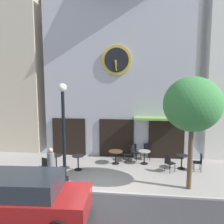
% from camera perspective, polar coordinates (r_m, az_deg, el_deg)
% --- Properties ---
extents(ground_plane, '(27.74, 11.27, 0.13)m').
position_cam_1_polar(ground_plane, '(9.02, -3.34, -22.66)').
color(ground_plane, gray).
extents(clock_building, '(8.86, 3.56, 11.59)m').
position_cam_1_polar(clock_building, '(14.55, 1.65, 13.27)').
color(clock_building, '#B2B2BC').
rests_on(clock_building, ground_plane).
extents(neighbor_building_left, '(5.72, 4.55, 11.40)m').
position_cam_1_polar(neighbor_building_left, '(18.06, -24.05, 10.72)').
color(neighbor_building_left, beige).
rests_on(neighbor_building_left, ground_plane).
extents(street_lamp, '(0.36, 0.36, 4.47)m').
position_cam_1_polar(street_lamp, '(9.94, -12.10, -5.66)').
color(street_lamp, black).
rests_on(street_lamp, ground_plane).
extents(street_tree, '(2.37, 2.14, 4.75)m').
position_cam_1_polar(street_tree, '(9.73, 19.69, 1.73)').
color(street_tree, brown).
rests_on(street_tree, ground_plane).
extents(cafe_table_center, '(0.60, 0.60, 0.76)m').
position_cam_1_polar(cafe_table_center, '(12.30, -13.93, -11.72)').
color(cafe_table_center, black).
rests_on(cafe_table_center, ground_plane).
extents(cafe_table_near_door, '(0.62, 0.62, 0.77)m').
position_cam_1_polar(cafe_table_near_door, '(12.01, -8.56, -12.00)').
color(cafe_table_near_door, black).
rests_on(cafe_table_near_door, ground_plane).
extents(cafe_table_center_left, '(0.78, 0.78, 0.73)m').
position_cam_1_polar(cafe_table_center_left, '(12.70, 0.92, -10.66)').
color(cafe_table_center_left, black).
rests_on(cafe_table_center_left, ground_plane).
extents(cafe_table_leftmost, '(0.66, 0.66, 0.74)m').
position_cam_1_polar(cafe_table_leftmost, '(12.82, 8.17, -10.71)').
color(cafe_table_leftmost, black).
rests_on(cafe_table_leftmost, ground_plane).
extents(cafe_table_near_curb, '(0.61, 0.61, 0.74)m').
position_cam_1_polar(cafe_table_near_curb, '(12.55, 17.20, -11.49)').
color(cafe_table_near_curb, black).
rests_on(cafe_table_near_curb, ground_plane).
extents(cafe_chair_mid_row, '(0.57, 0.57, 0.90)m').
position_cam_1_polar(cafe_chair_mid_row, '(13.38, 5.89, -9.78)').
color(cafe_chair_mid_row, black).
rests_on(cafe_chair_mid_row, ground_plane).
extents(cafe_chair_under_awning, '(0.44, 0.44, 0.90)m').
position_cam_1_polar(cafe_chair_under_awning, '(12.53, 21.13, -11.48)').
color(cafe_chair_under_awning, black).
rests_on(cafe_chair_under_awning, ground_plane).
extents(cafe_chair_left_end, '(0.51, 0.51, 0.90)m').
position_cam_1_polar(cafe_chair_left_end, '(11.67, -16.22, -12.70)').
color(cafe_chair_left_end, black).
rests_on(cafe_chair_left_end, ground_plane).
extents(cafe_chair_by_entrance, '(0.52, 0.52, 0.90)m').
position_cam_1_polar(cafe_chair_by_entrance, '(13.10, 4.17, -10.14)').
color(cafe_chair_by_entrance, black).
rests_on(cafe_chair_by_entrance, ground_plane).
extents(cafe_chair_near_tree, '(0.40, 0.40, 0.90)m').
position_cam_1_polar(cafe_chair_near_tree, '(13.62, 8.81, -9.51)').
color(cafe_chair_near_tree, black).
rests_on(cafe_chair_near_tree, ground_plane).
extents(cafe_chair_facing_wall, '(0.56, 0.56, 0.90)m').
position_cam_1_polar(cafe_chair_facing_wall, '(11.95, 14.19, -12.13)').
color(cafe_chair_facing_wall, black).
rests_on(cafe_chair_facing_wall, ground_plane).
extents(pedestrian_grey, '(0.44, 0.44, 1.67)m').
position_cam_1_polar(pedestrian_grey, '(10.56, -15.13, -12.92)').
color(pedestrian_grey, '#2D2D38').
rests_on(pedestrian_grey, ground_plane).
extents(parked_car_red, '(4.40, 2.22, 1.55)m').
position_cam_1_polar(parked_car_red, '(8.36, -21.63, -19.67)').
color(parked_car_red, maroon).
rests_on(parked_car_red, ground_plane).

